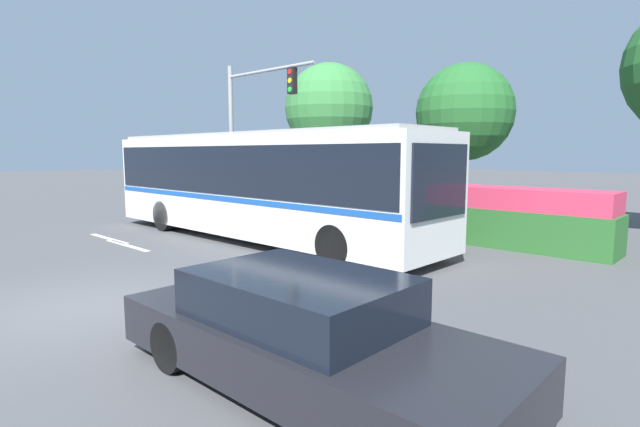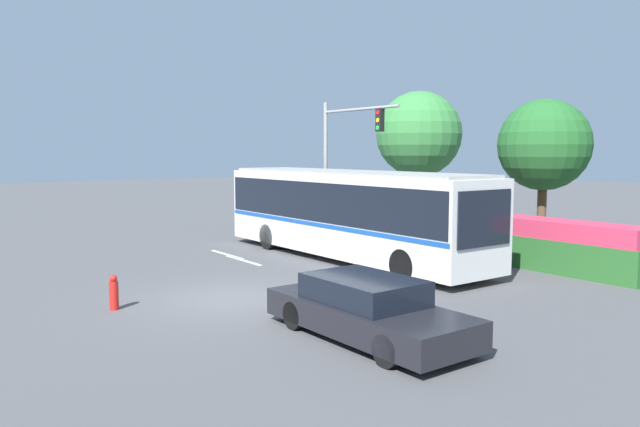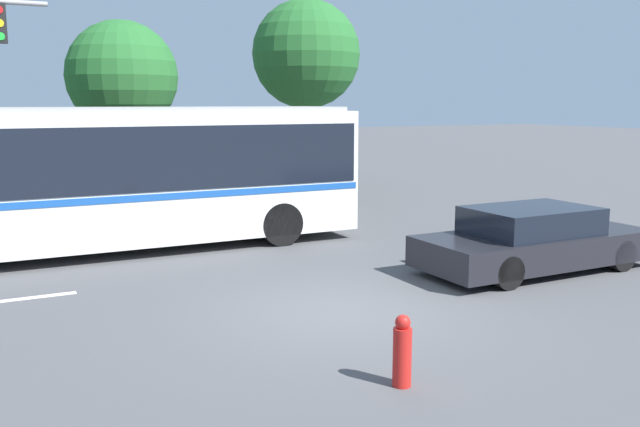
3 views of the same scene
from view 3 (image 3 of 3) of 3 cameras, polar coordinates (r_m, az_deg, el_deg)
The scene contains 8 objects.
ground_plane at distance 10.89m, azimuth 1.67°, elevation -8.15°, with size 140.00×140.00×0.00m, color #4C4C4F.
city_bus at distance 15.51m, azimuth -19.23°, elevation 3.37°, with size 12.22×2.69×3.16m.
sedan_foreground at distance 13.92m, azimuth 17.46°, elevation -2.17°, with size 4.81×1.90×1.26m.
flowering_hedge at distance 20.64m, azimuth -8.08°, elevation 2.37°, with size 8.23×1.40×1.64m.
street_tree_centre at distance 23.86m, azimuth -16.27°, elevation 10.94°, with size 3.66×3.66×5.95m.
street_tree_right at distance 26.61m, azimuth -1.18°, elevation 13.18°, with size 4.13×4.13×7.15m.
fire_hydrant at distance 8.08m, azimuth 6.91°, elevation -11.46°, with size 0.22×0.22×0.86m.
lane_stripe_near at distance 12.53m, azimuth -25.25°, elevation -6.69°, with size 2.40×0.16×0.01m, color silver.
Camera 3 is at (-4.98, -9.12, 3.27)m, focal length 38.16 mm.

